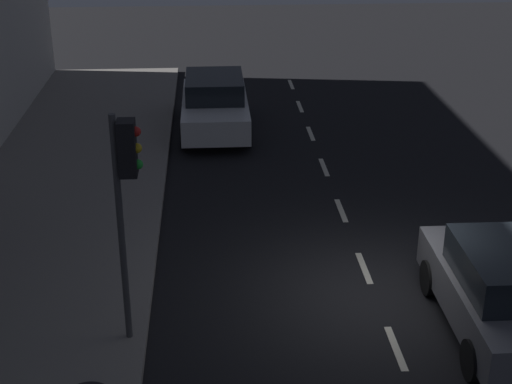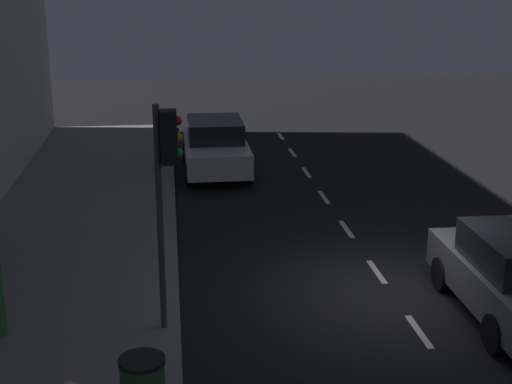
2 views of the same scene
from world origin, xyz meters
The scene contains 5 objects.
ground_plane centered at (0.00, 0.00, 0.00)m, with size 60.00×60.00×0.00m, color black.
sidewalk centered at (6.25, 0.00, 0.07)m, with size 4.50×32.00×0.15m.
lane_centre_line centered at (0.00, -1.00, 0.00)m, with size 0.12×27.20×0.01m.
traffic_light centered at (4.14, 1.20, 2.91)m, with size 0.45×0.32×3.74m.
parked_car_1 centered at (2.73, -9.27, 0.79)m, with size 1.95×4.30×1.58m.
Camera 2 is at (4.04, 12.32, 5.78)m, focal length 51.23 mm.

